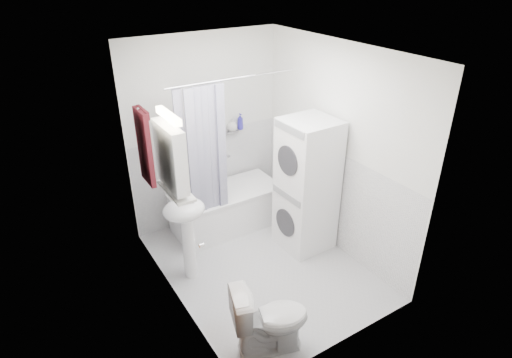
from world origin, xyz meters
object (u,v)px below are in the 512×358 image
sink (186,222)px  toilet (270,319)px  bathtub (227,207)px  washer_dryer (306,186)px

sink → toilet: size_ratio=1.52×
bathtub → washer_dryer: washer_dryer is taller
bathtub → toilet: toilet is taller
bathtub → washer_dryer: (0.61, -0.82, 0.51)m
bathtub → toilet: (-0.61, -1.92, 0.05)m
sink → toilet: sink is taller
washer_dryer → toilet: (-1.23, -1.10, -0.46)m
washer_dryer → sink: bearing=171.5°
bathtub → washer_dryer: bearing=-53.2°
bathtub → sink: (-0.82, -0.64, 0.42)m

